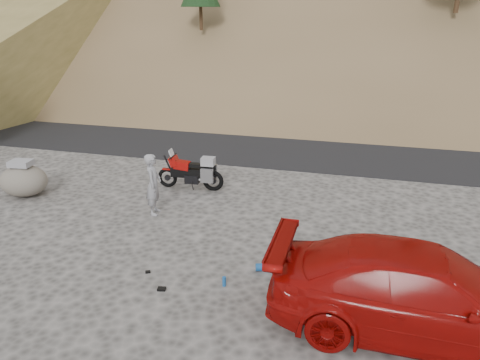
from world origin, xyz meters
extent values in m
plane|color=#43413E|center=(0.00, 0.00, 0.00)|extent=(140.00, 140.00, 0.00)
cube|color=black|center=(0.00, 9.00, 0.00)|extent=(120.00, 7.00, 0.05)
cylinder|color=#332012|center=(-4.00, 14.00, 4.90)|extent=(0.17, 0.17, 1.40)
cylinder|color=#332012|center=(-18.00, 16.00, 3.57)|extent=(0.15, 0.15, 1.26)
torus|color=black|center=(-1.25, 2.98, 0.31)|extent=(0.62, 0.15, 0.62)
cylinder|color=black|center=(-1.25, 2.98, 0.31)|extent=(0.19, 0.07, 0.19)
torus|color=black|center=(0.20, 3.08, 0.31)|extent=(0.66, 0.18, 0.65)
cylinder|color=black|center=(0.20, 3.08, 0.31)|extent=(0.21, 0.09, 0.21)
cylinder|color=black|center=(-1.17, 2.99, 0.65)|extent=(0.35, 0.08, 0.76)
cylinder|color=black|center=(-1.04, 3.00, 1.01)|extent=(0.08, 0.58, 0.04)
cube|color=black|center=(-0.55, 3.03, 0.51)|extent=(1.13, 0.30, 0.28)
cube|color=black|center=(-0.46, 3.04, 0.33)|extent=(0.44, 0.31, 0.26)
cube|color=#980B08|center=(-0.76, 3.02, 0.75)|extent=(0.51, 0.31, 0.29)
cube|color=#980B08|center=(-1.02, 3.00, 0.86)|extent=(0.30, 0.34, 0.33)
cube|color=silver|center=(-1.08, 2.99, 1.10)|extent=(0.13, 0.29, 0.24)
cube|color=black|center=(-0.32, 3.05, 0.77)|extent=(0.53, 0.24, 0.11)
cube|color=black|center=(0.04, 3.07, 0.73)|extent=(0.34, 0.19, 0.09)
cube|color=#AFAFB4|center=(0.09, 2.83, 0.54)|extent=(0.38, 0.14, 0.42)
cube|color=#AFAFB4|center=(0.06, 3.32, 0.54)|extent=(0.38, 0.14, 0.42)
cube|color=#939398|center=(0.06, 3.07, 0.92)|extent=(0.41, 0.34, 0.24)
cube|color=#980B08|center=(-1.25, 2.98, 0.59)|extent=(0.29, 0.13, 0.04)
cylinder|color=black|center=(-0.40, 2.87, 0.17)|extent=(0.04, 0.20, 0.34)
cylinder|color=#AFAFB4|center=(0.02, 2.94, 0.37)|extent=(0.43, 0.11, 0.12)
imported|color=#939398|center=(-0.78, 1.05, 0.00)|extent=(0.52, 0.68, 1.67)
imported|color=#980B08|center=(5.68, -2.29, 0.00)|extent=(5.17, 2.13, 1.50)
ellipsoid|color=#615B53|center=(-5.04, 1.23, 0.46)|extent=(1.48, 1.29, 0.91)
cube|color=#939398|center=(-5.04, 1.23, 1.00)|extent=(0.71, 0.58, 0.18)
ellipsoid|color=#615B53|center=(-5.32, 1.79, 0.19)|extent=(0.75, 0.71, 0.38)
cylinder|color=#195297|center=(2.74, -1.06, 0.08)|extent=(0.44, 0.28, 0.16)
cylinder|color=#195297|center=(2.07, -1.85, 0.10)|extent=(0.08, 0.08, 0.20)
cone|color=red|center=(3.68, -1.88, 0.09)|extent=(0.14, 0.14, 0.18)
cube|color=black|center=(0.93, -2.31, 0.02)|extent=(0.18, 0.14, 0.05)
cube|color=black|center=(0.38, -1.79, 0.02)|extent=(0.13, 0.12, 0.03)
camera|label=1|loc=(4.50, -9.50, 5.17)|focal=35.00mm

